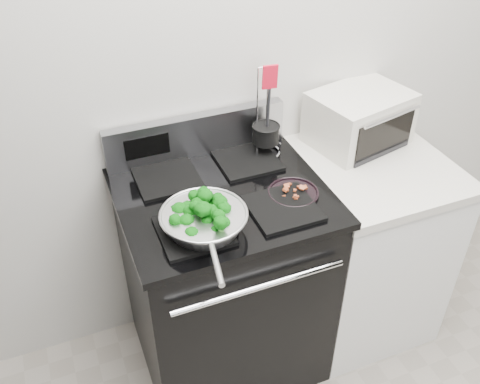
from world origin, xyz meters
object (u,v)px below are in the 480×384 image
gas_range (225,279)px  utensil_holder (266,139)px  skillet (204,220)px  toaster_oven (359,118)px  bacon_plate (293,191)px

gas_range → utensil_holder: utensil_holder is taller
skillet → toaster_oven: bearing=32.9°
utensil_holder → toaster_oven: (0.44, -0.02, 0.02)m
bacon_plate → gas_range: bearing=156.8°
gas_range → skillet: size_ratio=2.34×
utensil_holder → toaster_oven: size_ratio=0.87×
skillet → toaster_oven: 0.91m
gas_range → skillet: (-0.13, -0.18, 0.51)m
utensil_holder → toaster_oven: utensil_holder is taller
toaster_oven → utensil_holder: bearing=164.7°
bacon_plate → utensil_holder: utensil_holder is taller
toaster_oven → skillet: bearing=-169.5°
skillet → utensil_holder: utensil_holder is taller
utensil_holder → toaster_oven: 0.44m
gas_range → toaster_oven: 0.91m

